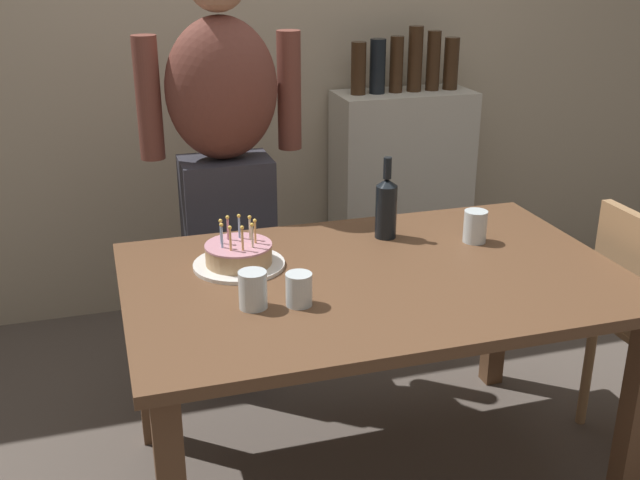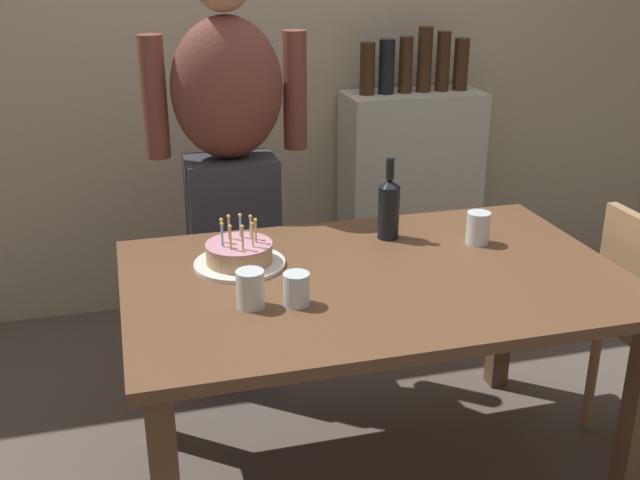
# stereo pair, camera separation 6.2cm
# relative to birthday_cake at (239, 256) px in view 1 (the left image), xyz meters

# --- Properties ---
(ground_plane) EXTENTS (10.00, 10.00, 0.00)m
(ground_plane) POSITION_rel_birthday_cake_xyz_m (0.38, -0.17, -0.77)
(ground_plane) COLOR #564C44
(back_wall) EXTENTS (5.20, 0.10, 2.60)m
(back_wall) POSITION_rel_birthday_cake_xyz_m (0.38, 1.38, 0.53)
(back_wall) COLOR tan
(back_wall) RESTS_ON ground_plane
(dining_table) EXTENTS (1.50, 0.96, 0.74)m
(dining_table) POSITION_rel_birthday_cake_xyz_m (0.38, -0.17, -0.13)
(dining_table) COLOR brown
(dining_table) RESTS_ON ground_plane
(birthday_cake) EXTENTS (0.28, 0.28, 0.15)m
(birthday_cake) POSITION_rel_birthday_cake_xyz_m (0.00, 0.00, 0.00)
(birthday_cake) COLOR white
(birthday_cake) RESTS_ON dining_table
(water_glass_near) EXTENTS (0.08, 0.08, 0.11)m
(water_glass_near) POSITION_rel_birthday_cake_xyz_m (0.79, -0.02, 0.02)
(water_glass_near) COLOR silver
(water_glass_near) RESTS_ON dining_table
(water_glass_far) EXTENTS (0.08, 0.08, 0.11)m
(water_glass_far) POSITION_rel_birthday_cake_xyz_m (-0.02, -0.29, 0.02)
(water_glass_far) COLOR silver
(water_glass_far) RESTS_ON dining_table
(water_glass_side) EXTENTS (0.07, 0.07, 0.09)m
(water_glass_side) POSITION_rel_birthday_cake_xyz_m (0.11, -0.31, 0.01)
(water_glass_side) COLOR silver
(water_glass_side) RESTS_ON dining_table
(wine_bottle) EXTENTS (0.07, 0.07, 0.28)m
(wine_bottle) POSITION_rel_birthday_cake_xyz_m (0.53, 0.10, 0.08)
(wine_bottle) COLOR black
(wine_bottle) RESTS_ON dining_table
(person_man_bearded) EXTENTS (0.61, 0.27, 1.66)m
(person_man_bearded) POSITION_rel_birthday_cake_xyz_m (0.07, 0.60, 0.10)
(person_man_bearded) COLOR #33333D
(person_man_bearded) RESTS_ON ground_plane
(shelf_cabinet) EXTENTS (0.65, 0.30, 1.32)m
(shelf_cabinet) POSITION_rel_birthday_cake_xyz_m (1.03, 1.16, -0.24)
(shelf_cabinet) COLOR beige
(shelf_cabinet) RESTS_ON ground_plane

